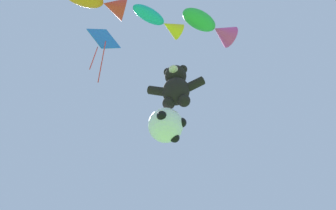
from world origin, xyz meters
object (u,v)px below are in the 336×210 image
object	(u,v)px
teddy_bear_kite	(176,86)
fish_kite_emerald	(211,27)
fish_kite_teal	(160,21)
diamond_kite	(103,41)
soccer_ball_kite	(166,125)
fish_kite_tangerine	(99,2)

from	to	relation	value
teddy_bear_kite	fish_kite_emerald	bearing A→B (deg)	-35.30
fish_kite_teal	diamond_kite	size ratio (longest dim) A/B	0.48
fish_kite_teal	soccer_ball_kite	bearing A→B (deg)	98.28
fish_kite_teal	fish_kite_emerald	bearing A→B (deg)	31.48
fish_kite_teal	fish_kite_tangerine	xyz separation A→B (m)	(-1.68, -0.85, 0.37)
fish_kite_tangerine	diamond_kite	distance (m)	1.74
fish_kite_teal	diamond_kite	world-z (taller)	diamond_kite
soccer_ball_kite	fish_kite_tangerine	distance (m)	4.19
soccer_ball_kite	fish_kite_teal	distance (m)	3.11
teddy_bear_kite	fish_kite_tangerine	xyz separation A→B (m)	(-1.73, -2.75, 1.18)
teddy_bear_kite	fish_kite_teal	xyz separation A→B (m)	(-0.05, -1.90, 0.81)
diamond_kite	fish_kite_emerald	bearing A→B (deg)	2.52
fish_kite_teal	teddy_bear_kite	bearing A→B (deg)	88.56
soccer_ball_kite	diamond_kite	xyz separation A→B (m)	(-1.93, -1.29, 3.20)
soccer_ball_kite	diamond_kite	distance (m)	3.95
teddy_bear_kite	diamond_kite	world-z (taller)	diamond_kite
fish_kite_emerald	fish_kite_tangerine	distance (m)	3.61
soccer_ball_kite	fish_kite_tangerine	world-z (taller)	fish_kite_tangerine
teddy_bear_kite	fish_kite_emerald	size ratio (longest dim) A/B	1.05
fish_kite_emerald	teddy_bear_kite	bearing A→B (deg)	144.70
soccer_ball_kite	fish_kite_tangerine	size ratio (longest dim) A/B	0.60
teddy_bear_kite	fish_kite_tangerine	world-z (taller)	fish_kite_tangerine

